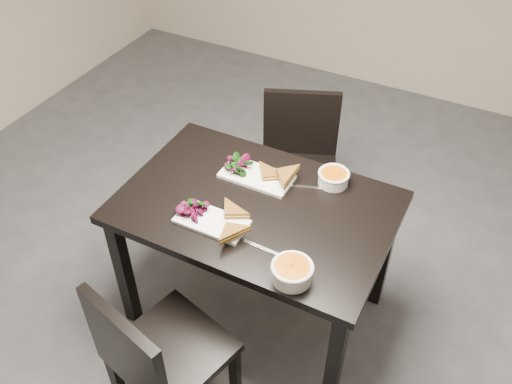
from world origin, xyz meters
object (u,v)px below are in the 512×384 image
Objects in this scene: soup_bowl_far at (334,177)px; plate_near at (212,221)px; table at (256,220)px; chair_far at (299,159)px; plate_far at (257,176)px; soup_bowl_near at (292,271)px; chair_near at (155,355)px.

plate_near is at bearing -127.32° from soup_bowl_far.
chair_far reaches higher than table.
plate_near is at bearing -120.64° from table.
plate_far is at bearing -111.42° from chair_far.
plate_far is at bearing -159.08° from soup_bowl_far.
chair_far is 1.13m from soup_bowl_near.
soup_bowl_near is (0.40, 0.39, 0.31)m from chair_near.
soup_bowl_far is at bearing 96.01° from soup_bowl_near.
soup_bowl_near is 0.61m from plate_far.
table is at bearing 59.36° from plate_near.
soup_bowl_near is at bearing -50.19° from plate_far.
chair_far is at bearing 104.99° from chair_near.
chair_far reaches higher than plate_near.
chair_near is 2.76× the size of plate_near.
chair_far is 2.55× the size of plate_far.
table is at bearing 98.12° from chair_near.
chair_far is 0.61m from soup_bowl_far.
soup_bowl_far is (0.34, -0.41, 0.30)m from chair_far.
chair_far is 0.60m from plate_far.
soup_bowl_far reaches higher than table.
plate_near is (-0.03, -0.89, 0.27)m from chair_far.
chair_near reaches higher than plate_far.
soup_bowl_far is (-0.06, 0.60, -0.00)m from soup_bowl_near.
plate_far is at bearing 104.56° from chair_near.
soup_bowl_far is (0.36, 0.48, 0.03)m from plate_near.
table is 0.40m from soup_bowl_far.
table is 8.31× the size of soup_bowl_far.
plate_far reaches higher than table.
table is at bearing -63.87° from plate_far.
chair_near is 0.91m from plate_far.
chair_near is 0.64m from soup_bowl_near.
chair_far is 0.93m from plate_near.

